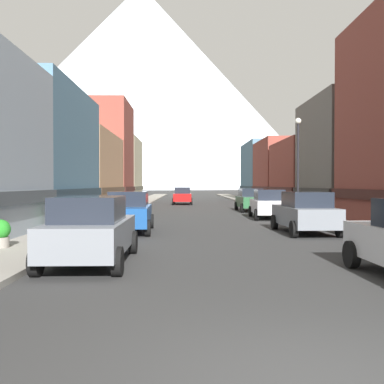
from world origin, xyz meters
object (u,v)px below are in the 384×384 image
(car_right_2, at_px, (269,204))
(car_left_0, at_px, (91,230))
(car_left_1, at_px, (129,212))
(car_right_1, at_px, (305,212))
(car_driving_0, at_px, (182,196))
(car_right_3, at_px, (251,200))
(potted_plant_2, at_px, (53,220))
(potted_plant_0, at_px, (0,233))
(streetlamp_right, at_px, (298,152))

(car_right_2, bearing_deg, car_left_0, -116.51)
(car_left_1, height_order, car_right_1, same)
(car_right_1, relative_size, car_driving_0, 1.01)
(car_right_3, relative_size, potted_plant_2, 5.42)
(car_right_2, distance_m, potted_plant_2, 13.32)
(car_right_2, xyz_separation_m, car_right_3, (0.00, 7.27, 0.00))
(car_right_2, bearing_deg, car_left_1, -135.37)
(car_left_0, distance_m, car_right_3, 23.75)
(car_left_1, relative_size, car_right_2, 1.00)
(potted_plant_0, relative_size, streetlamp_right, 0.15)
(car_left_0, height_order, potted_plant_2, car_left_0)
(potted_plant_0, bearing_deg, car_right_3, 62.22)
(car_right_3, bearing_deg, car_right_1, -89.99)
(potted_plant_2, bearing_deg, streetlamp_right, 28.95)
(car_left_1, xyz_separation_m, car_right_1, (7.60, -0.64, 0.00))
(car_left_1, height_order, car_driving_0, same)
(car_right_1, relative_size, car_right_2, 0.99)
(car_driving_0, distance_m, potted_plant_0, 33.13)
(car_right_3, bearing_deg, car_left_1, -117.23)
(potted_plant_2, distance_m, streetlamp_right, 14.52)
(car_driving_0, bearing_deg, potted_plant_0, -99.38)
(car_left_1, relative_size, streetlamp_right, 0.76)
(car_left_0, distance_m, car_left_1, 7.73)
(car_left_1, distance_m, potted_plant_2, 3.23)
(car_left_0, xyz_separation_m, car_right_1, (7.60, 7.09, 0.00))
(car_right_1, distance_m, potted_plant_0, 11.95)
(car_left_0, bearing_deg, potted_plant_0, 148.04)
(car_driving_0, height_order, potted_plant_0, car_driving_0)
(car_right_3, distance_m, car_driving_0, 13.33)
(streetlamp_right, bearing_deg, potted_plant_2, -151.05)
(potted_plant_2, bearing_deg, car_right_1, -1.84)
(car_driving_0, distance_m, potted_plant_2, 27.78)
(car_left_1, bearing_deg, streetlamp_right, 35.55)
(car_right_3, distance_m, potted_plant_0, 23.17)
(streetlamp_right, bearing_deg, potted_plant_0, -135.18)
(car_right_3, bearing_deg, car_driving_0, 113.90)
(car_right_1, bearing_deg, car_right_2, 90.03)
(car_right_1, xyz_separation_m, car_right_2, (-0.00, 8.14, 0.00))
(car_right_3, xyz_separation_m, potted_plant_0, (-10.80, -20.50, -0.30))
(car_left_1, bearing_deg, car_right_2, 44.63)
(car_right_3, xyz_separation_m, potted_plant_2, (-10.80, -15.06, -0.33))
(car_right_3, relative_size, potted_plant_0, 5.11)
(car_left_0, bearing_deg, car_right_2, 63.49)
(car_right_2, height_order, streetlamp_right, streetlamp_right)
(car_left_0, relative_size, potted_plant_0, 5.10)
(car_right_2, xyz_separation_m, car_driving_0, (-5.40, 19.45, 0.00))
(car_left_0, xyz_separation_m, streetlamp_right, (9.15, 14.27, 3.09))
(potted_plant_0, relative_size, potted_plant_2, 1.06)
(car_left_0, height_order, car_right_3, same)
(car_left_1, xyz_separation_m, potted_plant_2, (-3.20, -0.29, -0.33))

